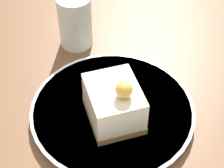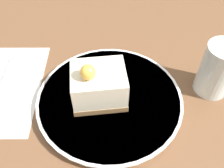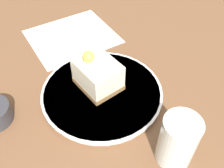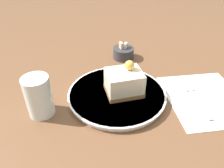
# 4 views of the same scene
# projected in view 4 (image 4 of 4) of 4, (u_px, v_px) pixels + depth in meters

# --- Properties ---
(ground_plane) EXTENTS (4.00, 4.00, 0.00)m
(ground_plane) POSITION_uv_depth(u_px,v_px,m) (115.00, 101.00, 0.59)
(ground_plane) COLOR brown
(plate) EXTENTS (0.27, 0.27, 0.02)m
(plate) POSITION_uv_depth(u_px,v_px,m) (117.00, 94.00, 0.60)
(plate) COLOR white
(plate) RESTS_ON ground_plane
(cake_slice) EXTENTS (0.11, 0.09, 0.09)m
(cake_slice) POSITION_uv_depth(u_px,v_px,m) (124.00, 82.00, 0.58)
(cake_slice) COLOR olive
(cake_slice) RESTS_ON plate
(napkin) EXTENTS (0.22, 0.25, 0.00)m
(napkin) POSITION_uv_depth(u_px,v_px,m) (205.00, 98.00, 0.60)
(napkin) COLOR white
(napkin) RESTS_ON ground_plane
(fork) EXTENTS (0.03, 0.17, 0.00)m
(fork) POSITION_uv_depth(u_px,v_px,m) (193.00, 94.00, 0.61)
(fork) COLOR #B2B2B7
(fork) RESTS_ON napkin
(knife) EXTENTS (0.02, 0.18, 0.00)m
(knife) POSITION_uv_depth(u_px,v_px,m) (219.00, 100.00, 0.59)
(knife) COLOR #B2B2B7
(knife) RESTS_ON napkin
(sugar_bowl) EXTENTS (0.07, 0.07, 0.06)m
(sugar_bowl) POSITION_uv_depth(u_px,v_px,m) (123.00, 53.00, 0.78)
(sugar_bowl) COLOR #333338
(sugar_bowl) RESTS_ON ground_plane
(drinking_glass) EXTENTS (0.06, 0.06, 0.11)m
(drinking_glass) POSITION_uv_depth(u_px,v_px,m) (39.00, 96.00, 0.53)
(drinking_glass) COLOR silver
(drinking_glass) RESTS_ON ground_plane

